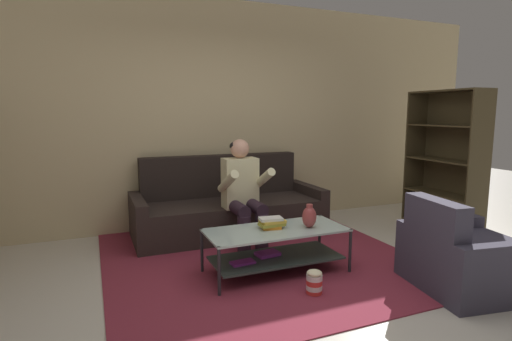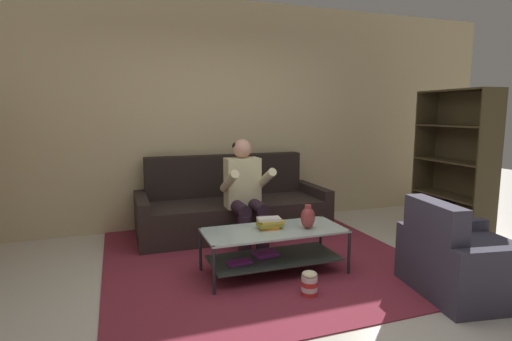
{
  "view_description": "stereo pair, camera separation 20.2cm",
  "coord_description": "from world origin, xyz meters",
  "px_view_note": "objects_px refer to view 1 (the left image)",
  "views": [
    {
      "loc": [
        -1.51,
        -2.62,
        1.47
      ],
      "look_at": [
        -0.02,
        0.98,
        0.91
      ],
      "focal_mm": 28.0,
      "sensor_mm": 36.0,
      "label": 1
    },
    {
      "loc": [
        -1.32,
        -2.69,
        1.47
      ],
      "look_at": [
        -0.02,
        0.98,
        0.91
      ],
      "focal_mm": 28.0,
      "sensor_mm": 36.0,
      "label": 2
    }
  ],
  "objects_px": {
    "couch": "(228,209)",
    "armchair": "(465,259)",
    "book_stack": "(272,223)",
    "bookshelf": "(443,171)",
    "popcorn_tub": "(314,282)",
    "person_seated_center": "(243,189)",
    "vase": "(309,217)",
    "coffee_table": "(275,244)"
  },
  "relations": [
    {
      "from": "book_stack",
      "to": "popcorn_tub",
      "type": "bearing_deg",
      "value": -77.57
    },
    {
      "from": "armchair",
      "to": "book_stack",
      "type": "bearing_deg",
      "value": 144.89
    },
    {
      "from": "coffee_table",
      "to": "armchair",
      "type": "bearing_deg",
      "value": -34.37
    },
    {
      "from": "coffee_table",
      "to": "book_stack",
      "type": "height_order",
      "value": "book_stack"
    },
    {
      "from": "person_seated_center",
      "to": "armchair",
      "type": "relative_size",
      "value": 1.21
    },
    {
      "from": "couch",
      "to": "person_seated_center",
      "type": "xyz_separation_m",
      "value": [
        0.0,
        -0.54,
        0.34
      ]
    },
    {
      "from": "book_stack",
      "to": "coffee_table",
      "type": "bearing_deg",
      "value": -64.12
    },
    {
      "from": "book_stack",
      "to": "couch",
      "type": "bearing_deg",
      "value": 89.01
    },
    {
      "from": "vase",
      "to": "bookshelf",
      "type": "bearing_deg",
      "value": 15.71
    },
    {
      "from": "coffee_table",
      "to": "book_stack",
      "type": "distance_m",
      "value": 0.2
    },
    {
      "from": "person_seated_center",
      "to": "bookshelf",
      "type": "height_order",
      "value": "bookshelf"
    },
    {
      "from": "bookshelf",
      "to": "armchair",
      "type": "distance_m",
      "value": 2.07
    },
    {
      "from": "popcorn_tub",
      "to": "vase",
      "type": "bearing_deg",
      "value": 65.4
    },
    {
      "from": "book_stack",
      "to": "bookshelf",
      "type": "distance_m",
      "value": 2.76
    },
    {
      "from": "vase",
      "to": "armchair",
      "type": "relative_size",
      "value": 0.22
    },
    {
      "from": "popcorn_tub",
      "to": "person_seated_center",
      "type": "bearing_deg",
      "value": 94.3
    },
    {
      "from": "couch",
      "to": "armchair",
      "type": "relative_size",
      "value": 2.34
    },
    {
      "from": "couch",
      "to": "book_stack",
      "type": "relative_size",
      "value": 9.58
    },
    {
      "from": "couch",
      "to": "coffee_table",
      "type": "distance_m",
      "value": 1.37
    },
    {
      "from": "couch",
      "to": "bookshelf",
      "type": "bearing_deg",
      "value": -16.11
    },
    {
      "from": "vase",
      "to": "armchair",
      "type": "distance_m",
      "value": 1.35
    },
    {
      "from": "person_seated_center",
      "to": "book_stack",
      "type": "xyz_separation_m",
      "value": [
        -0.02,
        -0.79,
        -0.17
      ]
    },
    {
      "from": "vase",
      "to": "book_stack",
      "type": "relative_size",
      "value": 0.92
    },
    {
      "from": "couch",
      "to": "armchair",
      "type": "distance_m",
      "value": 2.64
    },
    {
      "from": "person_seated_center",
      "to": "vase",
      "type": "height_order",
      "value": "person_seated_center"
    },
    {
      "from": "bookshelf",
      "to": "popcorn_tub",
      "type": "height_order",
      "value": "bookshelf"
    },
    {
      "from": "book_stack",
      "to": "bookshelf",
      "type": "bearing_deg",
      "value": 11.66
    },
    {
      "from": "couch",
      "to": "bookshelf",
      "type": "height_order",
      "value": "bookshelf"
    },
    {
      "from": "couch",
      "to": "vase",
      "type": "height_order",
      "value": "couch"
    },
    {
      "from": "armchair",
      "to": "couch",
      "type": "bearing_deg",
      "value": 120.25
    },
    {
      "from": "person_seated_center",
      "to": "vase",
      "type": "bearing_deg",
      "value": -70.87
    },
    {
      "from": "bookshelf",
      "to": "person_seated_center",
      "type": "bearing_deg",
      "value": 174.98
    },
    {
      "from": "coffee_table",
      "to": "armchair",
      "type": "distance_m",
      "value": 1.61
    },
    {
      "from": "bookshelf",
      "to": "coffee_table",
      "type": "bearing_deg",
      "value": -167.46
    },
    {
      "from": "couch",
      "to": "book_stack",
      "type": "xyz_separation_m",
      "value": [
        -0.02,
        -1.33,
        0.17
      ]
    },
    {
      "from": "vase",
      "to": "couch",
      "type": "bearing_deg",
      "value": 102.25
    },
    {
      "from": "armchair",
      "to": "popcorn_tub",
      "type": "xyz_separation_m",
      "value": [
        -1.23,
        0.38,
        -0.16
      ]
    },
    {
      "from": "person_seated_center",
      "to": "vase",
      "type": "distance_m",
      "value": 0.96
    },
    {
      "from": "book_stack",
      "to": "popcorn_tub",
      "type": "distance_m",
      "value": 0.69
    },
    {
      "from": "couch",
      "to": "vase",
      "type": "xyz_separation_m",
      "value": [
        0.31,
        -1.44,
        0.22
      ]
    },
    {
      "from": "couch",
      "to": "armchair",
      "type": "bearing_deg",
      "value": -59.75
    },
    {
      "from": "couch",
      "to": "person_seated_center",
      "type": "height_order",
      "value": "person_seated_center"
    }
  ]
}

